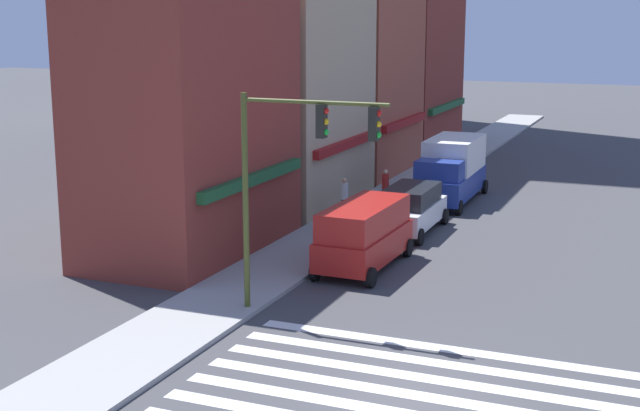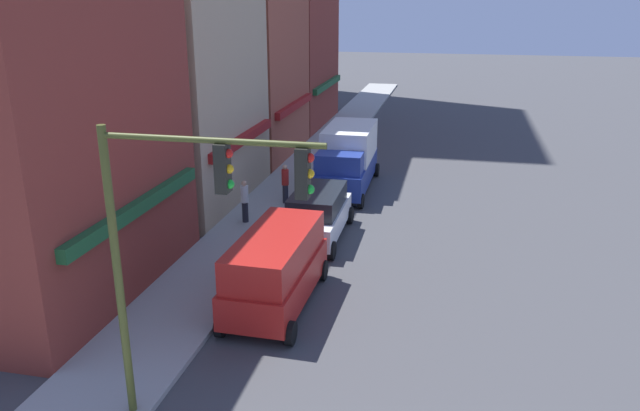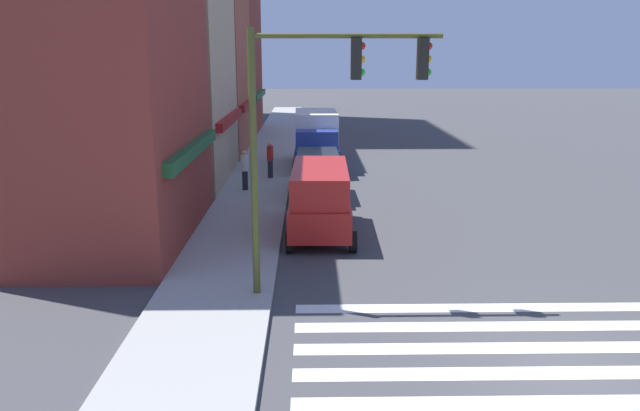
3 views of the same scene
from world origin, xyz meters
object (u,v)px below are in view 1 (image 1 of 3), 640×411
at_px(traffic_signal, 294,160).
at_px(pedestrian_white_shirt, 344,197).
at_px(suv_white, 411,208).
at_px(box_truck_blue, 451,169).
at_px(pedestrian_red_jacket, 385,188).
at_px(van_red, 364,233).

distance_m(traffic_signal, pedestrian_white_shirt, 13.22).
height_order(suv_white, box_truck_blue, box_truck_blue).
bearing_deg(pedestrian_white_shirt, box_truck_blue, -116.50).
distance_m(suv_white, pedestrian_white_shirt, 3.32).
bearing_deg(pedestrian_white_shirt, pedestrian_red_jacket, -107.06).
bearing_deg(van_red, box_truck_blue, 1.26).
relative_size(traffic_signal, suv_white, 1.41).
relative_size(suv_white, pedestrian_white_shirt, 2.67).
height_order(traffic_signal, box_truck_blue, traffic_signal).
bearing_deg(suv_white, pedestrian_white_shirt, 76.19).
bearing_deg(pedestrian_red_jacket, van_red, -109.57).
height_order(traffic_signal, pedestrian_white_shirt, traffic_signal).
bearing_deg(suv_white, van_red, 179.40).
distance_m(box_truck_blue, pedestrian_white_shirt, 6.77).
height_order(van_red, pedestrian_white_shirt, van_red).
height_order(suv_white, pedestrian_red_jacket, suv_white).
distance_m(suv_white, pedestrian_red_jacket, 4.19).
xyz_separation_m(traffic_signal, box_truck_blue, (18.23, -0.11, -3.20)).
distance_m(van_red, pedestrian_red_jacket, 9.55).
relative_size(van_red, pedestrian_red_jacket, 2.85).
xyz_separation_m(van_red, box_truck_blue, (12.44, 0.00, 0.30)).
distance_m(traffic_signal, suv_white, 12.13).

